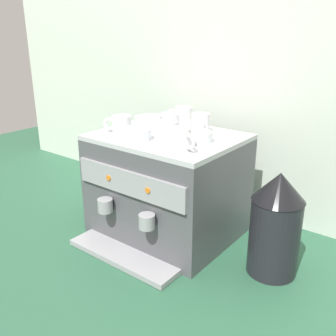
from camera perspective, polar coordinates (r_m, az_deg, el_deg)
name	(u,v)px	position (r m, az deg, el deg)	size (l,w,h in m)	color
ground_plane	(168,230)	(1.60, 0.00, -9.26)	(4.00, 4.00, 0.00)	#28563D
tiled_backsplash_wall	(219,101)	(1.73, 7.61, 9.94)	(2.80, 0.03, 0.97)	silver
espresso_machine	(167,185)	(1.51, -0.12, -2.62)	(0.53, 0.54, 0.41)	#4C4C51
ceramic_cup_0	(121,124)	(1.49, -7.09, 6.57)	(0.10, 0.08, 0.07)	white
ceramic_cup_1	(182,117)	(1.56, 2.17, 7.69)	(0.11, 0.07, 0.08)	white
ceramic_cup_2	(182,139)	(1.26, 2.08, 4.38)	(0.11, 0.07, 0.07)	white
ceramic_cup_3	(169,123)	(1.45, 0.14, 6.74)	(0.11, 0.07, 0.08)	white
ceramic_cup_4	(168,131)	(1.37, -0.06, 5.64)	(0.08, 0.10, 0.07)	white
ceramic_cup_5	(200,124)	(1.47, 4.89, 6.66)	(0.09, 0.10, 0.08)	white
ceramic_bowl_0	(150,122)	(1.57, -2.74, 6.94)	(0.13, 0.13, 0.04)	silver
ceramic_bowl_1	(199,137)	(1.35, 4.74, 4.67)	(0.09, 0.09, 0.04)	silver
ceramic_bowl_2	(136,134)	(1.38, -4.85, 5.06)	(0.11, 0.11, 0.04)	silver
coffee_grinder	(276,224)	(1.31, 15.83, -8.03)	(0.17, 0.17, 0.36)	black
milk_pitcher	(95,191)	(1.82, -10.86, -3.40)	(0.09, 0.09, 0.14)	#B7B7BC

